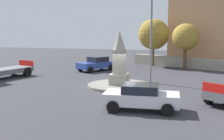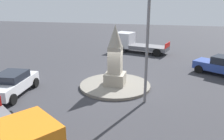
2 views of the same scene
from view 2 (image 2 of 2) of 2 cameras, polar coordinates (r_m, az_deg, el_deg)
name	(u,v)px [view 2 (image 2 of 2)]	position (r m, az deg, el deg)	size (l,w,h in m)	color
ground_plane	(115,87)	(15.78, 0.77, -4.10)	(80.00, 80.00, 0.00)	#38383D
traffic_island	(115,85)	(15.75, 0.77, -3.80)	(4.77, 4.77, 0.18)	gray
monument	(115,59)	(15.19, 0.79, 2.73)	(1.31, 1.31, 4.01)	#9E9687
streetlamp	(148,23)	(12.44, 8.90, 11.29)	(3.29, 0.28, 7.40)	slate
car_white_waiting	(12,83)	(15.58, -23.44, -3.00)	(2.13, 4.04, 1.40)	silver
car_blue_far_side	(222,65)	(19.93, 25.47, 1.03)	(4.22, 3.47, 1.48)	#2D479E
truck_white_parked_right	(134,43)	(26.06, 5.40, 6.62)	(6.17, 3.46, 2.09)	silver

